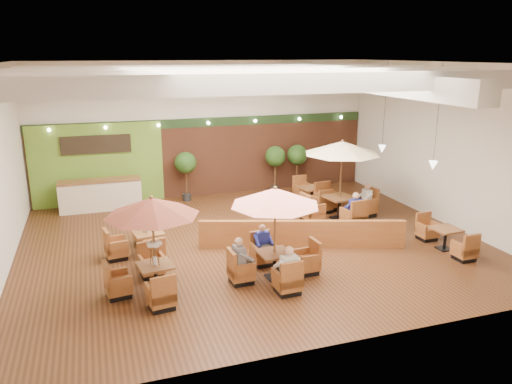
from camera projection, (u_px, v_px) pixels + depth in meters
name	position (u px, v px, depth m)	size (l,w,h in m)	color
room	(247.00, 123.00, 15.98)	(14.04, 14.00, 5.52)	#381E0F
service_counter	(101.00, 195.00, 18.93)	(3.00, 0.75, 1.18)	beige
booth_divider	(302.00, 234.00, 15.24)	(6.30, 0.18, 0.87)	brown
table_0	(150.00, 224.00, 12.05)	(2.41, 2.51, 2.51)	brown
table_1	(275.00, 216.00, 12.84)	(2.48, 2.48, 2.53)	brown
table_2	(341.00, 166.00, 17.51)	(2.90, 2.90, 2.89)	brown
table_3	(140.00, 242.00, 14.60)	(1.74, 2.54, 1.51)	brown
table_4	(445.00, 239.00, 15.15)	(0.79, 2.29, 0.86)	brown
table_5	(312.00, 196.00, 19.52)	(0.92, 2.54, 0.94)	brown
topiary_0	(186.00, 165.00, 19.89)	(0.86, 0.86, 1.99)	black
topiary_1	(275.00, 158.00, 21.05)	(0.86, 0.86, 2.00)	black
topiary_2	(297.00, 157.00, 21.36)	(0.86, 0.86, 2.01)	black
diner_0	(288.00, 265.00, 12.25)	(0.42, 0.36, 0.81)	silver
diner_1	(263.00, 240.00, 13.95)	(0.36, 0.30, 0.72)	#222C96
diner_2	(241.00, 255.00, 12.82)	(0.34, 0.41, 0.80)	slate
diner_3	(354.00, 207.00, 16.86)	(0.42, 0.34, 0.82)	#222C96
diner_4	(366.00, 196.00, 18.15)	(0.30, 0.37, 0.77)	silver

